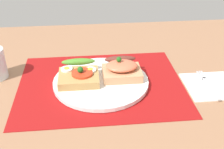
{
  "coord_description": "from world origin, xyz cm",
  "views": [
    {
      "loc": [
        -3.47,
        -64.48,
        41.81
      ],
      "look_at": [
        3.0,
        0.0,
        2.9
      ],
      "focal_mm": 45.74,
      "sensor_mm": 36.0,
      "label": 1
    }
  ],
  "objects_px": {
    "fork": "(208,83)",
    "plate": "(101,82)",
    "napkin": "(210,85)",
    "sandwich_salmon": "(122,69)",
    "sandwich_egg_tomato": "(79,74)"
  },
  "relations": [
    {
      "from": "fork",
      "to": "plate",
      "type": "bearing_deg",
      "value": 172.74
    },
    {
      "from": "plate",
      "to": "fork",
      "type": "relative_size",
      "value": 1.82
    },
    {
      "from": "napkin",
      "to": "sandwich_salmon",
      "type": "bearing_deg",
      "value": 166.69
    },
    {
      "from": "plate",
      "to": "napkin",
      "type": "xyz_separation_m",
      "value": [
        0.29,
        -0.04,
        -0.01
      ]
    },
    {
      "from": "plate",
      "to": "napkin",
      "type": "relative_size",
      "value": 1.9
    },
    {
      "from": "plate",
      "to": "sandwich_egg_tomato",
      "type": "relative_size",
      "value": 2.41
    },
    {
      "from": "plate",
      "to": "sandwich_egg_tomato",
      "type": "bearing_deg",
      "value": 168.96
    },
    {
      "from": "sandwich_egg_tomato",
      "to": "napkin",
      "type": "distance_m",
      "value": 0.35
    },
    {
      "from": "sandwich_egg_tomato",
      "to": "napkin",
      "type": "height_order",
      "value": "sandwich_egg_tomato"
    },
    {
      "from": "napkin",
      "to": "fork",
      "type": "height_order",
      "value": "fork"
    },
    {
      "from": "sandwich_salmon",
      "to": "fork",
      "type": "relative_size",
      "value": 0.74
    },
    {
      "from": "sandwich_egg_tomato",
      "to": "fork",
      "type": "relative_size",
      "value": 0.76
    },
    {
      "from": "plate",
      "to": "napkin",
      "type": "distance_m",
      "value": 0.29
    },
    {
      "from": "sandwich_salmon",
      "to": "napkin",
      "type": "bearing_deg",
      "value": -13.31
    },
    {
      "from": "sandwich_egg_tomato",
      "to": "napkin",
      "type": "xyz_separation_m",
      "value": [
        0.35,
        -0.05,
        -0.03
      ]
    }
  ]
}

